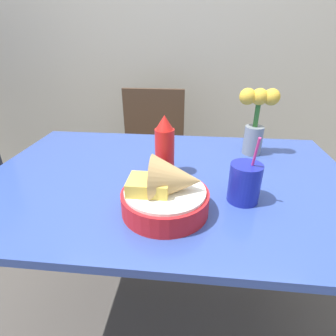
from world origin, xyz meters
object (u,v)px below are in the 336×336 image
(food_basket, at_px, (168,192))
(drink_cup, at_px, (244,184))
(chair_far_window, at_px, (152,146))
(ketchup_bottle, at_px, (165,147))
(flower_vase, at_px, (256,118))

(food_basket, distance_m, drink_cup, 0.22)
(chair_far_window, distance_m, ketchup_bottle, 0.86)
(flower_vase, bearing_deg, ketchup_bottle, -147.49)
(drink_cup, bearing_deg, chair_far_window, 114.35)
(chair_far_window, relative_size, food_basket, 3.70)
(chair_far_window, xyz_separation_m, flower_vase, (0.50, -0.57, 0.37))
(chair_far_window, relative_size, flower_vase, 3.37)
(chair_far_window, bearing_deg, drink_cup, -65.65)
(drink_cup, bearing_deg, flower_vase, 76.23)
(chair_far_window, bearing_deg, food_basket, -78.26)
(food_basket, bearing_deg, chair_far_window, 101.74)
(food_basket, distance_m, flower_vase, 0.53)
(ketchup_bottle, xyz_separation_m, drink_cup, (0.24, -0.14, -0.05))
(food_basket, xyz_separation_m, ketchup_bottle, (-0.03, 0.22, 0.04))
(chair_far_window, height_order, food_basket, food_basket)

